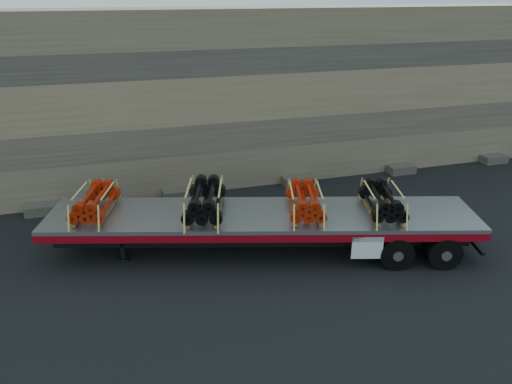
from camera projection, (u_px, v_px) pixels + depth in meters
ground at (291, 241)px, 16.37m from camera, size 120.00×120.00×0.00m
rock_wall at (239, 97)px, 20.80m from camera, size 44.00×3.00×7.00m
trailer at (262, 232)px, 15.53m from camera, size 13.26×6.07×1.31m
bundle_front at (95, 203)px, 15.09m from camera, size 1.58×2.28×0.74m
bundle_midfront at (205, 201)px, 15.11m from camera, size 1.76×2.55×0.82m
bundle_midrear at (305, 202)px, 15.15m from camera, size 1.59×2.29×0.74m
bundle_rear at (382, 201)px, 15.18m from camera, size 1.59×2.31×0.74m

